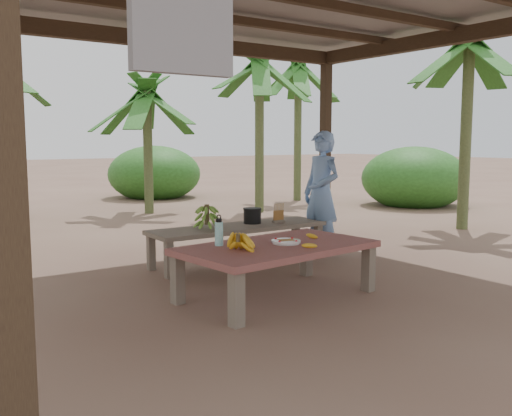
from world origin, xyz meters
TOP-DOWN VIEW (x-y plane):
  - ground at (0.00, 0.00)m, footprint 80.00×80.00m
  - work_table at (-0.07, -0.26)m, footprint 1.89×1.17m
  - bench at (0.46, 1.19)m, footprint 2.21×0.63m
  - ripe_banana_bunch at (-0.55, -0.33)m, footprint 0.35×0.33m
  - plate at (0.02, -0.27)m, footprint 0.27×0.27m
  - loose_banana_front at (0.05, -0.57)m, footprint 0.18×0.05m
  - loose_banana_side at (0.41, -0.19)m, footprint 0.09×0.14m
  - water_flask at (-0.54, -0.00)m, footprint 0.08×0.08m
  - green_banana_stalk at (0.02, 1.20)m, footprint 0.26×0.26m
  - cooking_pot at (0.69, 1.26)m, footprint 0.21×0.21m
  - skewer_rack at (1.00, 1.13)m, footprint 0.18×0.08m
  - woman at (1.62, 1.04)m, footprint 0.39×0.58m
  - banana_plant_ne at (3.45, 5.00)m, footprint 1.80×1.80m
  - banana_plant_n at (1.53, 6.11)m, footprint 1.80×1.80m
  - banana_plant_e at (4.92, 1.28)m, footprint 1.80×1.80m
  - banana_plant_far at (5.51, 6.32)m, footprint 1.80×1.80m

SIDE VIEW (x-z plane):
  - ground at x=0.00m, z-range 0.00..0.00m
  - bench at x=0.46m, z-range 0.17..0.62m
  - work_table at x=-0.07m, z-range 0.18..0.68m
  - plate at x=0.02m, z-range 0.50..0.54m
  - loose_banana_front at x=0.05m, z-range 0.50..0.54m
  - loose_banana_side at x=0.41m, z-range 0.50..0.54m
  - cooking_pot at x=0.69m, z-range 0.45..0.63m
  - skewer_rack at x=1.00m, z-range 0.45..0.69m
  - ripe_banana_bunch at x=-0.55m, z-range 0.50..0.67m
  - green_banana_stalk at x=0.02m, z-range 0.45..0.74m
  - water_flask at x=-0.54m, z-range 0.48..0.76m
  - woman at x=1.62m, z-range 0.00..1.58m
  - banana_plant_n at x=1.53m, z-range 0.83..3.44m
  - banana_plant_ne at x=3.45m, z-range 1.12..4.34m
  - banana_plant_e at x=4.92m, z-range 1.14..4.42m
  - banana_plant_far at x=5.51m, z-range 1.22..4.65m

